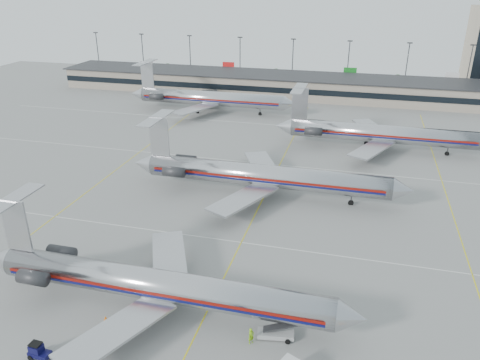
% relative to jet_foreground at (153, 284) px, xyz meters
% --- Properties ---
extents(ground, '(260.00, 260.00, 0.00)m').
position_rel_jet_foreground_xyz_m(ground, '(5.80, 6.15, -3.37)').
color(ground, gray).
rests_on(ground, ground).
extents(apron_markings, '(160.00, 0.15, 0.02)m').
position_rel_jet_foreground_xyz_m(apron_markings, '(5.80, 16.15, -3.36)').
color(apron_markings, silver).
rests_on(apron_markings, ground).
extents(terminal, '(162.00, 17.00, 6.25)m').
position_rel_jet_foreground_xyz_m(terminal, '(5.80, 104.13, -0.21)').
color(terminal, gray).
rests_on(terminal, ground).
extents(light_mast_row, '(163.60, 0.40, 15.28)m').
position_rel_jet_foreground_xyz_m(light_mast_row, '(5.80, 118.15, 5.22)').
color(light_mast_row, '#38383D').
rests_on(light_mast_row, ground).
extents(jet_foreground, '(44.31, 26.09, 11.60)m').
position_rel_jet_foreground_xyz_m(jet_foreground, '(0.00, 0.00, 0.00)').
color(jet_foreground, '#B8B8BC').
rests_on(jet_foreground, ground).
extents(jet_second_row, '(47.68, 28.08, 12.48)m').
position_rel_jet_foreground_xyz_m(jet_second_row, '(4.88, 32.00, 0.26)').
color(jet_second_row, '#B8B8BC').
rests_on(jet_second_row, ground).
extents(jet_third_row, '(45.69, 28.11, 12.49)m').
position_rel_jet_foreground_xyz_m(jet_third_row, '(24.21, 60.34, 0.26)').
color(jet_third_row, '#B8B8BC').
rests_on(jet_third_row, ground).
extents(jet_back_row, '(46.86, 28.82, 12.81)m').
position_rel_jet_foreground_xyz_m(jet_back_row, '(-20.24, 79.85, 0.35)').
color(jet_back_row, '#B8B8BC').
rests_on(jet_back_row, ground).
extents(tug_left, '(2.22, 1.21, 1.76)m').
position_rel_jet_foreground_xyz_m(tug_left, '(-7.97, -9.75, -2.57)').
color(tug_left, '#0A0935').
rests_on(tug_left, ground).
extents(belt_loader, '(4.58, 1.97, 2.36)m').
position_rel_jet_foreground_xyz_m(belt_loader, '(14.04, -1.11, -2.73)').
color(belt_loader, '#A3A3A3').
rests_on(belt_loader, ground).
extents(ramp_worker_near, '(0.75, 0.79, 1.82)m').
position_rel_jet_foreground_xyz_m(ramp_worker_near, '(11.68, -2.50, -2.46)').
color(ramp_worker_near, '#80C512').
rests_on(ramp_worker_near, ground).
extents(cone_left, '(0.57, 0.57, 0.61)m').
position_rel_jet_foreground_xyz_m(cone_left, '(-4.40, -3.25, -3.06)').
color(cone_left, orange).
rests_on(cone_left, ground).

